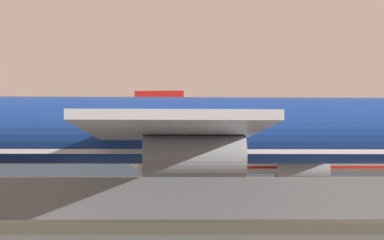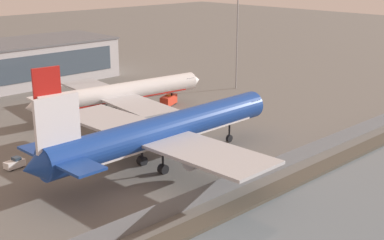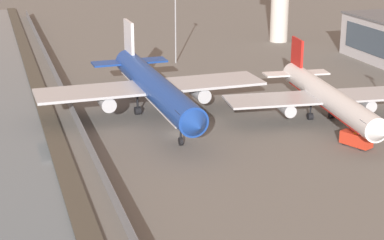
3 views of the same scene
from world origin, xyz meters
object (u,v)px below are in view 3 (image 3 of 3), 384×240
passenger_jet_white_red (327,97)px  ops_van (357,139)px  cargo_jet_blue (154,87)px  apron_light_mast_apron_east (175,17)px  baggage_tug (202,82)px

passenger_jet_white_red → ops_van: 13.50m
cargo_jet_blue → ops_van: cargo_jet_blue is taller
ops_van → apron_light_mast_apron_east: size_ratio=0.27×
cargo_jet_blue → ops_van: bearing=47.0°
apron_light_mast_apron_east → passenger_jet_white_red: bearing=13.2°
ops_van → baggage_tug: bearing=-164.8°
cargo_jet_blue → baggage_tug: 24.42m
cargo_jet_blue → baggage_tug: cargo_jet_blue is taller
cargo_jet_blue → passenger_jet_white_red: (12.66, 28.87, -1.01)m
cargo_jet_blue → apron_light_mast_apron_east: bearing=158.5°
apron_light_mast_apron_east → ops_van: bearing=9.5°
passenger_jet_white_red → apron_light_mast_apron_east: (-53.88, -12.63, 6.96)m
baggage_tug → apron_light_mast_apron_east: size_ratio=0.16×
passenger_jet_white_red → apron_light_mast_apron_east: apron_light_mast_apron_east is taller
baggage_tug → ops_van: ops_van is taller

